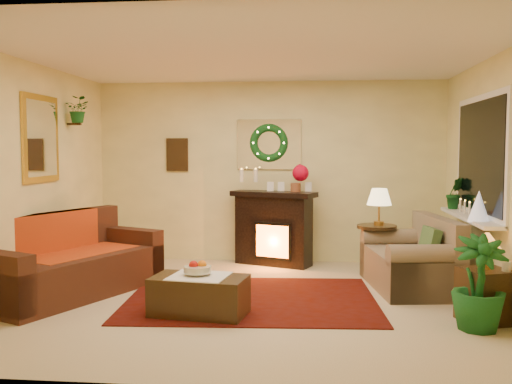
# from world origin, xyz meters

# --- Properties ---
(floor) EXTENTS (5.00, 5.00, 0.00)m
(floor) POSITION_xyz_m (0.00, 0.00, 0.00)
(floor) COLOR beige
(floor) RESTS_ON ground
(ceiling) EXTENTS (5.00, 5.00, 0.00)m
(ceiling) POSITION_xyz_m (0.00, 0.00, 2.60)
(ceiling) COLOR white
(ceiling) RESTS_ON ground
(wall_back) EXTENTS (5.00, 5.00, 0.00)m
(wall_back) POSITION_xyz_m (0.00, 2.25, 1.30)
(wall_back) COLOR #EFD88C
(wall_back) RESTS_ON ground
(wall_front) EXTENTS (5.00, 5.00, 0.00)m
(wall_front) POSITION_xyz_m (0.00, -2.25, 1.30)
(wall_front) COLOR #EFD88C
(wall_front) RESTS_ON ground
(wall_left) EXTENTS (4.50, 4.50, 0.00)m
(wall_left) POSITION_xyz_m (-2.50, 0.00, 1.30)
(wall_left) COLOR #EFD88C
(wall_left) RESTS_ON ground
(wall_right) EXTENTS (4.50, 4.50, 0.00)m
(wall_right) POSITION_xyz_m (2.50, 0.00, 1.30)
(wall_right) COLOR #EFD88C
(wall_right) RESTS_ON ground
(area_rug) EXTENTS (2.79, 2.16, 0.01)m
(area_rug) POSITION_xyz_m (-0.02, 0.06, 0.01)
(area_rug) COLOR #58190B
(area_rug) RESTS_ON floor
(sofa) EXTENTS (1.70, 2.29, 0.90)m
(sofa) POSITION_xyz_m (-2.04, 0.06, 0.43)
(sofa) COLOR #4C2818
(sofa) RESTS_ON floor
(red_throw) EXTENTS (0.83, 1.35, 0.02)m
(red_throw) POSITION_xyz_m (-2.09, 0.21, 0.46)
(red_throw) COLOR red
(red_throw) RESTS_ON sofa
(fireplace) EXTENTS (1.11, 0.70, 0.97)m
(fireplace) POSITION_xyz_m (0.09, 1.96, 0.55)
(fireplace) COLOR black
(fireplace) RESTS_ON floor
(poinsettia) EXTENTS (0.23, 0.23, 0.23)m
(poinsettia) POSITION_xyz_m (0.46, 1.91, 1.30)
(poinsettia) COLOR red
(poinsettia) RESTS_ON fireplace
(mantel_candle_a) EXTENTS (0.06, 0.06, 0.17)m
(mantel_candle_a) POSITION_xyz_m (-0.36, 1.91, 1.26)
(mantel_candle_a) COLOR silver
(mantel_candle_a) RESTS_ON fireplace
(mantel_candle_b) EXTENTS (0.06, 0.06, 0.18)m
(mantel_candle_b) POSITION_xyz_m (-0.16, 1.94, 1.26)
(mantel_candle_b) COLOR white
(mantel_candle_b) RESTS_ON fireplace
(mantel_mirror) EXTENTS (0.92, 0.02, 0.72)m
(mantel_mirror) POSITION_xyz_m (0.00, 2.23, 1.70)
(mantel_mirror) COLOR white
(mantel_mirror) RESTS_ON wall_back
(wreath) EXTENTS (0.55, 0.11, 0.55)m
(wreath) POSITION_xyz_m (0.00, 2.19, 1.72)
(wreath) COLOR #194719
(wreath) RESTS_ON wall_back
(wall_art) EXTENTS (0.32, 0.03, 0.48)m
(wall_art) POSITION_xyz_m (-1.35, 2.23, 1.55)
(wall_art) COLOR #381E11
(wall_art) RESTS_ON wall_back
(gold_mirror) EXTENTS (0.03, 0.84, 1.00)m
(gold_mirror) POSITION_xyz_m (-2.48, 0.30, 1.75)
(gold_mirror) COLOR gold
(gold_mirror) RESTS_ON wall_left
(hanging_plant) EXTENTS (0.33, 0.28, 0.36)m
(hanging_plant) POSITION_xyz_m (-2.34, 1.05, 1.97)
(hanging_plant) COLOR #194719
(hanging_plant) RESTS_ON wall_left
(loveseat) EXTENTS (1.03, 1.55, 0.84)m
(loveseat) POSITION_xyz_m (1.76, 0.75, 0.42)
(loveseat) COLOR gray
(loveseat) RESTS_ON floor
(window_frame) EXTENTS (0.03, 1.86, 1.36)m
(window_frame) POSITION_xyz_m (2.48, 0.55, 1.55)
(window_frame) COLOR white
(window_frame) RESTS_ON wall_right
(window_glass) EXTENTS (0.02, 1.70, 1.22)m
(window_glass) POSITION_xyz_m (2.47, 0.55, 1.55)
(window_glass) COLOR black
(window_glass) RESTS_ON wall_right
(window_sill) EXTENTS (0.22, 1.86, 0.04)m
(window_sill) POSITION_xyz_m (2.38, 0.55, 0.87)
(window_sill) COLOR white
(window_sill) RESTS_ON wall_right
(mini_tree) EXTENTS (0.22, 0.22, 0.33)m
(mini_tree) POSITION_xyz_m (2.35, 0.09, 1.04)
(mini_tree) COLOR silver
(mini_tree) RESTS_ON window_sill
(sill_plant) EXTENTS (0.28, 0.23, 0.51)m
(sill_plant) POSITION_xyz_m (2.39, 1.26, 1.08)
(sill_plant) COLOR black
(sill_plant) RESTS_ON window_sill
(side_table_round) EXTENTS (0.62, 0.62, 0.66)m
(side_table_round) POSITION_xyz_m (1.46, 1.39, 0.33)
(side_table_round) COLOR black
(side_table_round) RESTS_ON floor
(lamp_cream) EXTENTS (0.32, 0.32, 0.48)m
(lamp_cream) POSITION_xyz_m (1.48, 1.39, 0.88)
(lamp_cream) COLOR #F3D78E
(lamp_cream) RESTS_ON side_table_round
(end_table_square) EXTENTS (0.52, 0.52, 0.51)m
(end_table_square) POSITION_xyz_m (2.26, -0.52, 0.27)
(end_table_square) COLOR #3A1C13
(end_table_square) RESTS_ON floor
(lamp_tiffany) EXTENTS (0.26, 0.26, 0.38)m
(lamp_tiffany) POSITION_xyz_m (2.27, -0.50, 0.74)
(lamp_tiffany) COLOR orange
(lamp_tiffany) RESTS_ON end_table_square
(coffee_table) EXTENTS (0.98, 0.63, 0.38)m
(coffee_table) POSITION_xyz_m (-0.47, -0.58, 0.21)
(coffee_table) COLOR #4C301D
(coffee_table) RESTS_ON floor
(fruit_bowl) EXTENTS (0.27, 0.27, 0.06)m
(fruit_bowl) POSITION_xyz_m (-0.49, -0.55, 0.45)
(fruit_bowl) COLOR beige
(fruit_bowl) RESTS_ON coffee_table
(floor_palm) EXTENTS (1.59, 1.59, 2.58)m
(floor_palm) POSITION_xyz_m (2.12, -0.78, 0.45)
(floor_palm) COLOR #153C17
(floor_palm) RESTS_ON floor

